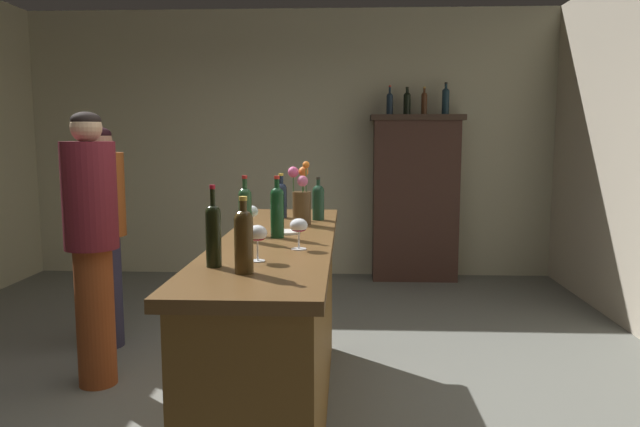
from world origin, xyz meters
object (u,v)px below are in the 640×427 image
at_px(wine_bottle_merlot, 244,238).
at_px(flower_arrangement, 301,200).
at_px(patron_in_navy, 92,237).
at_px(display_cabinet, 415,195).
at_px(wine_glass_front, 252,213).
at_px(display_bottle_midright, 446,100).
at_px(wine_glass_rear, 257,235).
at_px(wine_bottle_rose, 281,198).
at_px(display_bottle_center, 424,102).
at_px(display_bottle_midleft, 407,102).
at_px(cheese_plate, 286,232).
at_px(wine_bottle_pinot, 245,211).
at_px(bar_counter, 278,331).
at_px(wine_glass_mid, 299,227).
at_px(wine_bottle_chardonnay, 213,232).
at_px(patron_tall, 103,227).
at_px(wine_bottle_malbec, 318,201).
at_px(wine_bottle_syrah, 277,210).
at_px(display_bottle_left, 390,103).

relative_size(wine_bottle_merlot, flower_arrangement, 0.78).
height_order(wine_bottle_merlot, patron_in_navy, patron_in_navy).
bearing_deg(display_cabinet, wine_glass_front, -110.58).
bearing_deg(display_bottle_midright, wine_glass_rear, -109.45).
bearing_deg(wine_glass_rear, patron_in_navy, 137.81).
relative_size(wine_bottle_rose, display_bottle_center, 0.99).
xyz_separation_m(display_bottle_midleft, display_bottle_midright, (0.40, -0.00, 0.02)).
relative_size(cheese_plate, display_bottle_midleft, 0.52).
height_order(flower_arrangement, display_bottle_midleft, display_bottle_midleft).
height_order(wine_bottle_pinot, wine_glass_front, wine_bottle_pinot).
xyz_separation_m(display_bottle_center, patron_in_navy, (-2.35, -2.90, -0.97)).
relative_size(bar_counter, display_bottle_center, 8.35).
bearing_deg(wine_glass_mid, wine_bottle_chardonnay, -128.63).
xyz_separation_m(wine_bottle_pinot, cheese_plate, (0.18, 0.25, -0.14)).
distance_m(wine_bottle_rose, wine_bottle_chardonnay, 1.49).
distance_m(display_bottle_midleft, display_bottle_midright, 0.40).
xyz_separation_m(flower_arrangement, patron_in_navy, (-1.28, 0.01, -0.23)).
bearing_deg(patron_tall, wine_bottle_malbec, 22.11).
relative_size(wine_bottle_malbec, display_bottle_midleft, 0.94).
xyz_separation_m(wine_bottle_syrah, wine_glass_mid, (0.14, -0.32, -0.04)).
xyz_separation_m(display_cabinet, flower_arrangement, (-1.00, -2.91, 0.25)).
relative_size(wine_glass_front, patron_in_navy, 0.09).
xyz_separation_m(wine_glass_rear, display_bottle_center, (1.18, 3.96, 0.77)).
xyz_separation_m(wine_bottle_merlot, display_bottle_midleft, (1.02, 4.19, 0.75)).
height_order(wine_glass_front, patron_tall, patron_tall).
relative_size(bar_counter, wine_bottle_merlot, 8.21).
xyz_separation_m(wine_glass_front, patron_in_navy, (-1.05, 0.40, -0.20)).
height_order(display_bottle_midleft, display_bottle_center, display_bottle_center).
bearing_deg(wine_glass_mid, cheese_plate, 103.28).
height_order(wine_bottle_rose, wine_bottle_syrah, wine_bottle_syrah).
bearing_deg(patron_tall, display_bottle_left, 83.78).
relative_size(wine_bottle_malbec, display_bottle_left, 0.89).
height_order(bar_counter, display_bottle_left, display_bottle_left).
xyz_separation_m(bar_counter, cheese_plate, (0.03, 0.14, 0.51)).
relative_size(cheese_plate, display_bottle_left, 0.49).
bearing_deg(display_bottle_midright, wine_bottle_chardonnay, -110.93).
distance_m(wine_bottle_syrah, wine_bottle_pinot, 0.18).
bearing_deg(wine_glass_mid, wine_bottle_pinot, 142.35).
bearing_deg(patron_in_navy, display_cabinet, 55.88).
xyz_separation_m(wine_bottle_rose, wine_bottle_malbec, (0.24, -0.10, -0.01)).
relative_size(cheese_plate, display_bottle_center, 0.52).
relative_size(wine_glass_front, patron_tall, 0.10).
distance_m(wine_bottle_syrah, flower_arrangement, 0.47).
bearing_deg(flower_arrangement, display_bottle_left, 76.23).
distance_m(wine_glass_mid, cheese_plate, 0.49).
distance_m(wine_bottle_malbec, wine_glass_mid, 1.00).
relative_size(bar_counter, wine_bottle_chardonnay, 7.36).
bearing_deg(wine_bottle_rose, patron_tall, 164.24).
height_order(display_bottle_midleft, patron_in_navy, display_bottle_midleft).
bearing_deg(bar_counter, display_cabinet, 71.99).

